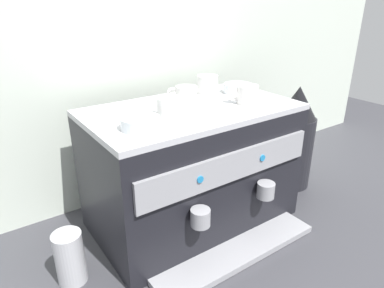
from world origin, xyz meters
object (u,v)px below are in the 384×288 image
at_px(ceramic_bowl_0, 140,123).
at_px(ceramic_bowl_1, 238,88).
at_px(ceramic_cup_2, 208,84).
at_px(milk_pitcher, 70,258).
at_px(espresso_machine, 193,167).
at_px(ceramic_cup_0, 168,108).
at_px(coffee_grinder, 294,139).
at_px(ceramic_cup_1, 185,96).
at_px(ceramic_cup_3, 247,94).

relative_size(ceramic_bowl_0, ceramic_bowl_1, 1.01).
bearing_deg(ceramic_cup_2, milk_pitcher, -164.71).
bearing_deg(milk_pitcher, espresso_machine, 6.05).
distance_m(ceramic_cup_2, ceramic_bowl_1, 0.11).
relative_size(ceramic_cup_0, coffee_grinder, 0.24).
xyz_separation_m(coffee_grinder, milk_pitcher, (-0.94, -0.02, -0.13)).
height_order(ceramic_cup_1, ceramic_bowl_1, ceramic_cup_1).
height_order(ceramic_cup_0, milk_pitcher, ceramic_cup_0).
height_order(ceramic_cup_1, ceramic_cup_3, same).
bearing_deg(ceramic_cup_0, coffee_grinder, 2.05).
bearing_deg(ceramic_cup_0, espresso_machine, 21.20).
bearing_deg(coffee_grinder, espresso_machine, 177.11).
distance_m(ceramic_bowl_1, milk_pitcher, 0.78).
height_order(coffee_grinder, milk_pitcher, coffee_grinder).
relative_size(ceramic_cup_1, ceramic_cup_3, 1.04).
relative_size(ceramic_cup_2, ceramic_bowl_0, 0.99).
distance_m(ceramic_cup_0, ceramic_cup_2, 0.31).
bearing_deg(coffee_grinder, ceramic_bowl_1, 162.13).
distance_m(ceramic_cup_3, ceramic_bowl_1, 0.14).
bearing_deg(ceramic_cup_1, ceramic_cup_0, -143.26).
bearing_deg(ceramic_cup_1, ceramic_bowl_1, 3.99).
distance_m(ceramic_cup_1, ceramic_cup_2, 0.17).
xyz_separation_m(ceramic_cup_2, coffee_grinder, (0.34, -0.14, -0.24)).
distance_m(ceramic_cup_3, milk_pitcher, 0.72).
bearing_deg(ceramic_cup_0, ceramic_cup_1, 36.74).
bearing_deg(ceramic_cup_3, ceramic_cup_2, 96.30).
bearing_deg(ceramic_cup_1, milk_pitcher, -168.93).
bearing_deg(ceramic_bowl_1, coffee_grinder, -17.87).
relative_size(ceramic_cup_0, ceramic_cup_3, 1.13).
relative_size(ceramic_cup_2, ceramic_bowl_1, 1.01).
xyz_separation_m(ceramic_cup_1, ceramic_cup_2, (0.15, 0.08, 0.00)).
distance_m(espresso_machine, milk_pitcher, 0.47).
height_order(espresso_machine, ceramic_cup_1, ceramic_cup_1).
bearing_deg(ceramic_bowl_0, coffee_grinder, 4.36).
bearing_deg(milk_pitcher, coffee_grinder, 1.39).
bearing_deg(ceramic_cup_2, coffee_grinder, -22.29).
relative_size(ceramic_cup_2, milk_pitcher, 0.65).
xyz_separation_m(ceramic_cup_2, ceramic_bowl_0, (-0.37, -0.19, -0.02)).
height_order(ceramic_bowl_0, coffee_grinder, ceramic_bowl_0).
height_order(ceramic_cup_2, ceramic_bowl_0, ceramic_cup_2).
relative_size(espresso_machine, ceramic_cup_0, 6.61).
xyz_separation_m(espresso_machine, ceramic_cup_3, (0.17, -0.06, 0.24)).
bearing_deg(ceramic_bowl_0, espresso_machine, 19.40).
distance_m(ceramic_cup_0, ceramic_cup_3, 0.29).
height_order(ceramic_bowl_0, ceramic_bowl_1, same).
distance_m(espresso_machine, coffee_grinder, 0.49).
relative_size(ceramic_cup_0, ceramic_cup_1, 1.09).
xyz_separation_m(ceramic_cup_2, ceramic_bowl_1, (0.09, -0.06, -0.02)).
height_order(ceramic_cup_0, coffee_grinder, ceramic_cup_0).
height_order(ceramic_cup_3, ceramic_bowl_1, ceramic_cup_3).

